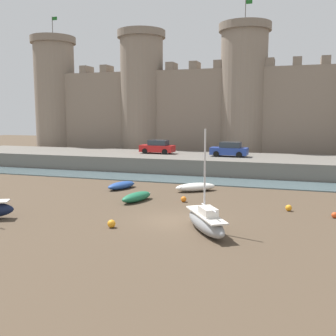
{
  "coord_description": "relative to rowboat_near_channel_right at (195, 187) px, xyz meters",
  "views": [
    {
      "loc": [
        6.76,
        -22.17,
        6.38
      ],
      "look_at": [
        -1.95,
        4.88,
        2.5
      ],
      "focal_mm": 42.0,
      "sensor_mm": 36.0,
      "label": 1
    }
  ],
  "objects": [
    {
      "name": "quay_road",
      "position": [
        0.96,
        12.39,
        0.49
      ],
      "size": [
        70.4,
        10.0,
        1.72
      ],
      "primitive_type": "cube",
      "color": "#666059",
      "rests_on": "ground"
    },
    {
      "name": "castle",
      "position": [
        0.96,
        22.48,
        7.76
      ],
      "size": [
        65.24,
        6.85,
        21.17
      ],
      "color": "gray",
      "rests_on": "ground"
    },
    {
      "name": "sailboat_foreground_right",
      "position": [
        3.31,
        -11.08,
        0.24
      ],
      "size": [
        3.46,
        4.52,
        5.63
      ],
      "color": "gray",
      "rests_on": "ground"
    },
    {
      "name": "rowboat_midflat_right",
      "position": [
        -3.21,
        -5.11,
        -0.01
      ],
      "size": [
        1.85,
        3.26,
        0.68
      ],
      "color": "#1E6B47",
      "rests_on": "ground"
    },
    {
      "name": "water_channel",
      "position": [
        0.96,
        5.14,
        -0.32
      ],
      "size": [
        80.0,
        4.5,
        0.1
      ],
      "primitive_type": "cube",
      "color": "slate",
      "rests_on": "ground"
    },
    {
      "name": "mooring_buoy_mid_mud",
      "position": [
        0.15,
        -4.25,
        -0.15
      ],
      "size": [
        0.42,
        0.42,
        0.42
      ],
      "primitive_type": "sphere",
      "color": "orange",
      "rests_on": "ground"
    },
    {
      "name": "rowboat_near_channel_right",
      "position": [
        0.0,
        0.0,
        0.0
      ],
      "size": [
        3.54,
        3.07,
        0.7
      ],
      "color": "silver",
      "rests_on": "ground"
    },
    {
      "name": "ground_plane",
      "position": [
        0.96,
        -9.31,
        -0.37
      ],
      "size": [
        160.0,
        160.0,
        0.0
      ],
      "primitive_type": "plane",
      "color": "#4C3D2D"
    },
    {
      "name": "mooring_buoy_off_centre",
      "position": [
        10.29,
        -5.73,
        -0.18
      ],
      "size": [
        0.37,
        0.37,
        0.37
      ],
      "primitive_type": "sphere",
      "color": "#E04C1E",
      "rests_on": "ground"
    },
    {
      "name": "mooring_buoy_near_channel",
      "position": [
        -1.97,
        -11.87,
        -0.14
      ],
      "size": [
        0.46,
        0.46,
        0.46
      ],
      "primitive_type": "sphere",
      "color": "orange",
      "rests_on": "ground"
    },
    {
      "name": "car_quay_centre_west",
      "position": [
        -7.92,
        12.97,
        2.13
      ],
      "size": [
        4.16,
        1.99,
        1.62
      ],
      "color": "red",
      "rests_on": "quay_road"
    },
    {
      "name": "car_quay_east",
      "position": [
        0.87,
        12.17,
        2.13
      ],
      "size": [
        4.16,
        1.99,
        1.62
      ],
      "color": "#263F99",
      "rests_on": "quay_road"
    },
    {
      "name": "rowboat_foreground_centre",
      "position": [
        -6.35,
        -0.91,
        -0.04
      ],
      "size": [
        2.08,
        3.29,
        0.62
      ],
      "color": "#234793",
      "rests_on": "ground"
    },
    {
      "name": "mooring_buoy_near_shore",
      "position": [
        7.55,
        -4.72,
        -0.15
      ],
      "size": [
        0.42,
        0.42,
        0.42
      ],
      "primitive_type": "sphere",
      "color": "orange",
      "rests_on": "ground"
    }
  ]
}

